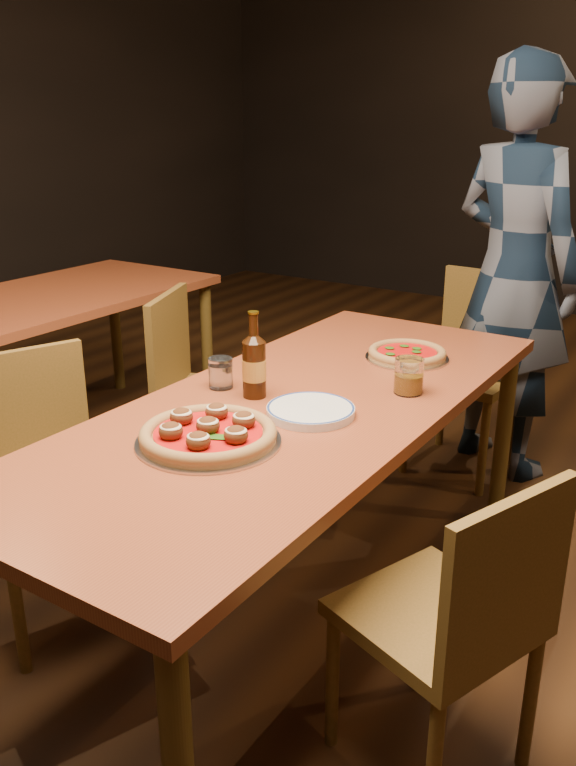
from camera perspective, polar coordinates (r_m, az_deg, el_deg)
The scene contains 14 objects.
ground at distance 2.54m, azimuth 0.65°, elevation -17.34°, with size 9.00×9.00×0.00m, color black.
table_main at distance 2.20m, azimuth 0.71°, elevation -3.11°, with size 0.80×2.00×0.75m.
table_left at distance 3.54m, azimuth -20.44°, elevation 4.58°, with size 0.80×2.00×0.75m.
chair_main_nw at distance 2.41m, azimuth -17.75°, elevation -8.06°, with size 0.42×0.42×0.89m, color brown, non-canonical shape.
chair_main_sw at distance 3.07m, azimuth -5.44°, elevation -0.87°, with size 0.42×0.42×0.91m, color brown, non-canonical shape.
chair_main_e at distance 1.88m, azimuth 11.22°, elevation -16.87°, with size 0.40×0.40×0.85m, color brown, non-canonical shape.
chair_end at distance 3.37m, azimuth 13.40°, elevation 0.76°, with size 0.43×0.43×0.92m, color brown, non-canonical shape.
pizza_meatball at distance 1.90m, azimuth -6.12°, elevation -3.85°, with size 0.37×0.37×0.07m.
pizza_margherita at distance 2.57m, azimuth 9.08°, elevation 2.23°, with size 0.28×0.28×0.04m.
plate_stack at distance 2.06m, azimuth 1.74°, elevation -2.16°, with size 0.25×0.25×0.02m, color white.
beer_bottle at distance 2.18m, azimuth -2.60°, elevation 1.21°, with size 0.07×0.07×0.25m.
water_glass at distance 2.27m, azimuth -5.16°, elevation 0.77°, with size 0.07×0.07×0.09m, color white.
amber_glass at distance 2.24m, azimuth 9.22°, elevation 0.54°, with size 0.09×0.09×0.11m, color #9C5E11.
diner at distance 3.38m, azimuth 16.89°, elevation 8.01°, with size 0.65×0.43×1.78m, color black.
Camera 1 is at (1.08, -1.71, 1.54)m, focal length 35.00 mm.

